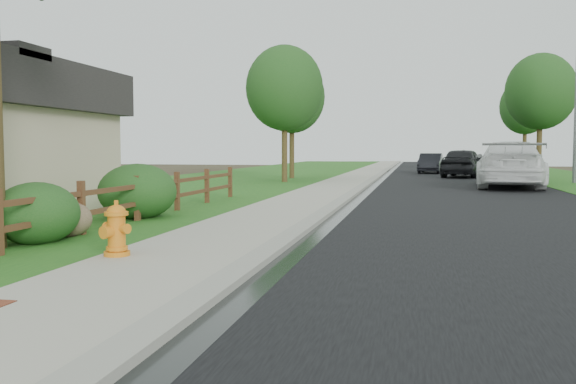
% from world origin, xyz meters
% --- Properties ---
extents(ground, '(120.00, 120.00, 0.00)m').
position_xyz_m(ground, '(0.00, 0.00, 0.00)').
color(ground, '#392D1F').
extents(road, '(8.00, 90.00, 0.02)m').
position_xyz_m(road, '(4.60, 35.00, 0.01)').
color(road, black).
rests_on(road, ground).
extents(curb, '(0.40, 90.00, 0.12)m').
position_xyz_m(curb, '(0.40, 35.00, 0.06)').
color(curb, '#9A978C').
rests_on(curb, ground).
extents(wet_gutter, '(0.50, 90.00, 0.00)m').
position_xyz_m(wet_gutter, '(0.75, 35.00, 0.02)').
color(wet_gutter, black).
rests_on(wet_gutter, road).
extents(sidewalk, '(2.20, 90.00, 0.10)m').
position_xyz_m(sidewalk, '(-0.90, 35.00, 0.05)').
color(sidewalk, '#ACA996').
rests_on(sidewalk, ground).
extents(grass_strip, '(1.60, 90.00, 0.06)m').
position_xyz_m(grass_strip, '(-2.80, 35.00, 0.03)').
color(grass_strip, '#164E18').
rests_on(grass_strip, ground).
extents(lawn_near, '(9.00, 90.00, 0.04)m').
position_xyz_m(lawn_near, '(-8.00, 35.00, 0.02)').
color(lawn_near, '#164E18').
rests_on(lawn_near, ground).
extents(verge_far, '(6.00, 90.00, 0.04)m').
position_xyz_m(verge_far, '(11.50, 35.00, 0.02)').
color(verge_far, '#164E18').
rests_on(verge_far, ground).
extents(ranch_fence, '(0.12, 16.92, 1.10)m').
position_xyz_m(ranch_fence, '(-3.60, 6.40, 0.62)').
color(ranch_fence, '#4D2B19').
rests_on(ranch_fence, ground).
extents(fire_hydrant, '(0.55, 0.45, 0.84)m').
position_xyz_m(fire_hydrant, '(-1.70, 2.96, 0.49)').
color(fire_hydrant, orange).
rests_on(fire_hydrant, sidewalk).
extents(white_suv, '(3.49, 7.19, 2.02)m').
position_xyz_m(white_suv, '(6.76, 23.02, 1.03)').
color(white_suv, white).
rests_on(white_suv, road).
extents(dark_car_mid, '(3.24, 5.55, 1.77)m').
position_xyz_m(dark_car_mid, '(5.51, 33.14, 0.91)').
color(dark_car_mid, black).
rests_on(dark_car_mid, road).
extents(dark_car_far, '(1.92, 4.41, 1.41)m').
position_xyz_m(dark_car_far, '(3.71, 39.31, 0.73)').
color(dark_car_far, black).
rests_on(dark_car_far, road).
extents(streetlight, '(2.22, 0.35, 9.61)m').
position_xyz_m(streetlight, '(10.25, 27.20, 5.44)').
color(streetlight, slate).
rests_on(streetlight, ground).
extents(boulder, '(1.33, 1.16, 0.74)m').
position_xyz_m(boulder, '(-3.90, 5.08, 0.37)').
color(boulder, brown).
rests_on(boulder, ground).
extents(shrub_a, '(1.88, 1.88, 1.12)m').
position_xyz_m(shrub_a, '(-3.90, 4.22, 0.56)').
color(shrub_a, '#1D4C1B').
rests_on(shrub_a, ground).
extents(shrub_c, '(2.04, 2.04, 1.36)m').
position_xyz_m(shrub_c, '(-3.90, 8.24, 0.68)').
color(shrub_c, '#1D4C1B').
rests_on(shrub_c, ground).
extents(tree_near_left, '(3.94, 3.94, 6.99)m').
position_xyz_m(tree_near_left, '(-3.90, 25.10, 4.80)').
color(tree_near_left, '#3B2C18').
rests_on(tree_near_left, ground).
extents(tree_mid_left, '(3.83, 3.83, 6.84)m').
position_xyz_m(tree_mid_left, '(-4.36, 29.23, 4.72)').
color(tree_mid_left, '#3B2C18').
rests_on(tree_mid_left, ground).
extents(tree_mid_right, '(3.95, 3.95, 7.17)m').
position_xyz_m(tree_mid_right, '(9.59, 31.74, 4.98)').
color(tree_mid_right, '#3B2C18').
rests_on(tree_mid_right, ground).
extents(tree_far_right, '(3.82, 3.82, 7.05)m').
position_xyz_m(tree_far_right, '(10.77, 43.81, 4.93)').
color(tree_far_right, '#3B2C18').
rests_on(tree_far_right, ground).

